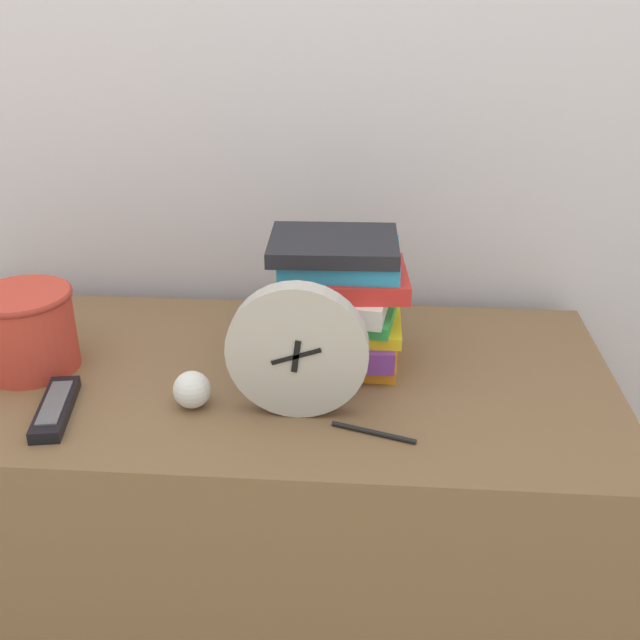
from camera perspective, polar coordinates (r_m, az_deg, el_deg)
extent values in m
cube|color=silver|center=(1.53, -4.47, 19.60)|extent=(6.00, 0.04, 2.40)
cube|color=brown|center=(1.54, -5.44, -15.42)|extent=(1.30, 0.60, 0.71)
cylinder|color=#B7B2A8|center=(1.15, -1.74, -2.36)|extent=(0.22, 0.04, 0.22)
cylinder|color=white|center=(1.15, -1.79, -2.61)|extent=(0.20, 0.01, 0.20)
cube|color=black|center=(1.14, -1.83, -2.76)|extent=(0.02, 0.01, 0.05)
cube|color=black|center=(1.14, -1.83, -2.76)|extent=(0.08, 0.01, 0.03)
cylinder|color=black|center=(1.14, -1.83, -2.76)|extent=(0.01, 0.00, 0.01)
cube|color=orange|center=(1.36, 1.44, -2.43)|extent=(0.22, 0.18, 0.02)
cube|color=#7A3899|center=(1.33, 0.83, -1.72)|extent=(0.22, 0.18, 0.04)
cube|color=yellow|center=(1.32, 1.55, -0.45)|extent=(0.21, 0.14, 0.02)
cube|color=green|center=(1.32, 0.83, 0.64)|extent=(0.24, 0.17, 0.02)
cube|color=white|center=(1.30, 1.20, 1.59)|extent=(0.20, 0.17, 0.04)
cube|color=red|center=(1.29, 2.15, 3.19)|extent=(0.21, 0.18, 0.03)
cube|color=#2D9ED1|center=(1.29, 1.58, 4.70)|extent=(0.20, 0.17, 0.03)
cube|color=#232328|center=(1.28, 1.05, 5.73)|extent=(0.22, 0.18, 0.03)
cylinder|color=#C63D2D|center=(1.40, -21.44, -0.77)|extent=(0.16, 0.16, 0.15)
torus|color=#9F3024|center=(1.37, -21.88, 1.73)|extent=(0.17, 0.17, 0.01)
cube|color=black|center=(1.27, -19.50, -6.37)|extent=(0.08, 0.18, 0.02)
cube|color=#59595E|center=(1.27, -19.57, -5.93)|extent=(0.05, 0.13, 0.00)
sphere|color=white|center=(1.23, -9.73, -5.25)|extent=(0.06, 0.06, 0.06)
cylinder|color=black|center=(1.16, 4.09, -8.54)|extent=(0.13, 0.05, 0.01)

